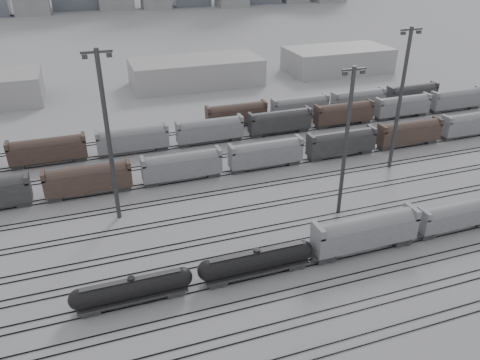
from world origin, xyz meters
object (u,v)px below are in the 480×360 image
object	(u,v)px
tank_car_b	(257,261)
hopper_car_b	(456,215)
tank_car_a	(132,289)
light_mast_c	(346,140)
hopper_car_a	(365,231)

from	to	relation	value
tank_car_b	hopper_car_b	bearing A→B (deg)	0.00
hopper_car_b	tank_car_a	bearing A→B (deg)	180.00
light_mast_c	hopper_car_b	bearing A→B (deg)	-37.81
hopper_car_a	light_mast_c	bearing A→B (deg)	78.44
hopper_car_a	tank_car_b	bearing A→B (deg)	-180.00
hopper_car_a	hopper_car_b	xyz separation A→B (m)	(16.46, 0.00, -0.64)
hopper_car_a	light_mast_c	size ratio (longest dim) A/B	0.66
tank_car_a	hopper_car_b	world-z (taller)	hopper_car_b
tank_car_b	hopper_car_b	world-z (taller)	hopper_car_b
hopper_car_a	light_mast_c	world-z (taller)	light_mast_c
hopper_car_b	light_mast_c	bearing A→B (deg)	142.19
hopper_car_a	tank_car_a	bearing A→B (deg)	180.00
tank_car_a	light_mast_c	size ratio (longest dim) A/B	0.62
hopper_car_a	hopper_car_b	world-z (taller)	hopper_car_a
tank_car_b	light_mast_c	bearing A→B (deg)	30.08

